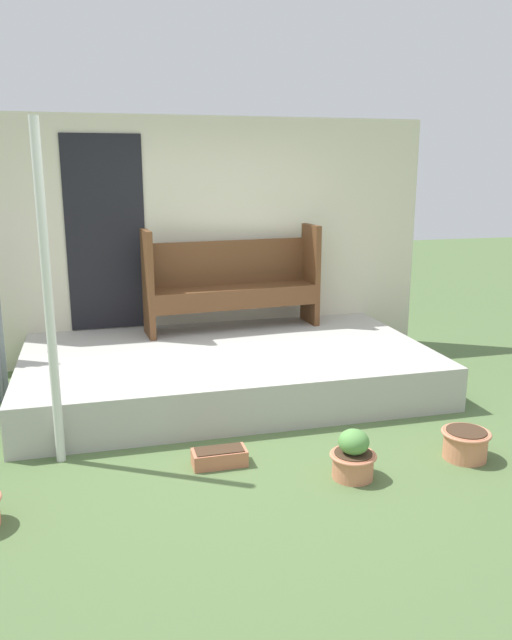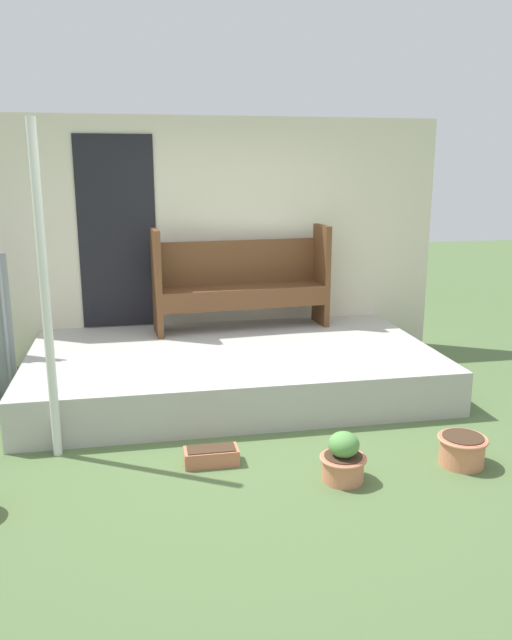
% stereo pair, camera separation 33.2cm
% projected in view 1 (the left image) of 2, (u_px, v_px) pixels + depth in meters
% --- Properties ---
extents(ground_plane, '(24.00, 24.00, 0.00)m').
position_uv_depth(ground_plane, '(249.00, 435.00, 4.96)').
color(ground_plane, '#516B3D').
extents(porch_slab, '(3.77, 2.18, 0.40)m').
position_uv_depth(porch_slab, '(227.00, 369.00, 5.96)').
color(porch_slab, '#B2AFA8').
rests_on(porch_slab, ground_plane).
extents(house_wall, '(4.97, 0.08, 2.60)m').
position_uv_depth(house_wall, '(201.00, 241.00, 6.74)').
color(house_wall, beige).
rests_on(house_wall, ground_plane).
extents(support_post, '(0.07, 0.07, 2.40)m').
position_uv_depth(support_post, '(48.00, 299.00, 4.26)').
color(support_post, silver).
rests_on(support_post, ground_plane).
extents(bench, '(1.87, 0.54, 1.08)m').
position_uv_depth(bench, '(232.00, 278.00, 6.57)').
color(bench, brown).
rests_on(bench, porch_slab).
extents(flower_pot_middle, '(0.32, 0.32, 0.35)m').
position_uv_depth(flower_pot_middle, '(353.00, 457.00, 4.26)').
color(flower_pot_middle, tan).
rests_on(flower_pot_middle, ground_plane).
extents(flower_pot_right, '(0.36, 0.36, 0.22)m').
position_uv_depth(flower_pot_right, '(465.00, 443.00, 4.55)').
color(flower_pot_right, tan).
rests_on(flower_pot_right, ground_plane).
extents(planter_box_rect, '(0.39, 0.18, 0.12)m').
position_uv_depth(planter_box_rect, '(219.00, 457.00, 4.46)').
color(planter_box_rect, '#C67251').
rests_on(planter_box_rect, ground_plane).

